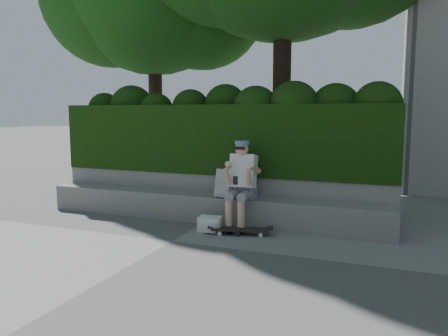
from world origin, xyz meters
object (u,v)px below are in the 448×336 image
at_px(backpack_plaid, 226,184).
at_px(backpack_ground, 210,224).
at_px(person, 242,181).
at_px(skateboard, 241,230).

distance_m(backpack_plaid, backpack_ground, 0.73).
relative_size(person, backpack_ground, 3.93).
bearing_deg(skateboard, backpack_plaid, 116.50).
bearing_deg(person, backpack_ground, -135.42).
distance_m(person, skateboard, 0.79).
bearing_deg(backpack_plaid, person, -4.40).
bearing_deg(skateboard, backpack_ground, 162.66).
relative_size(person, backpack_plaid, 3.04).
relative_size(person, skateboard, 1.55).
bearing_deg(skateboard, person, 91.99).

